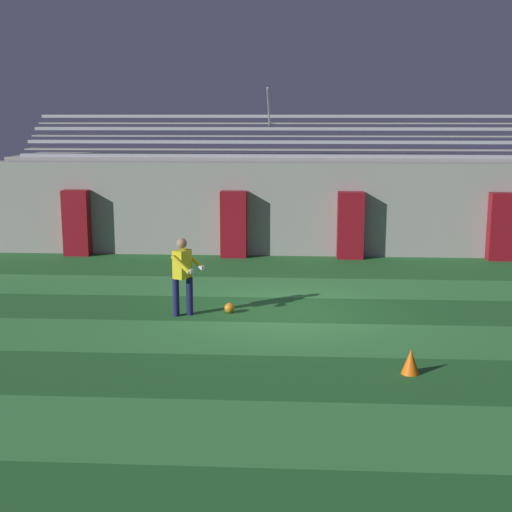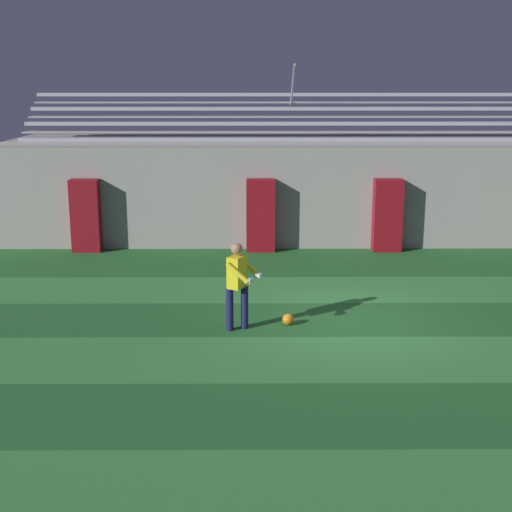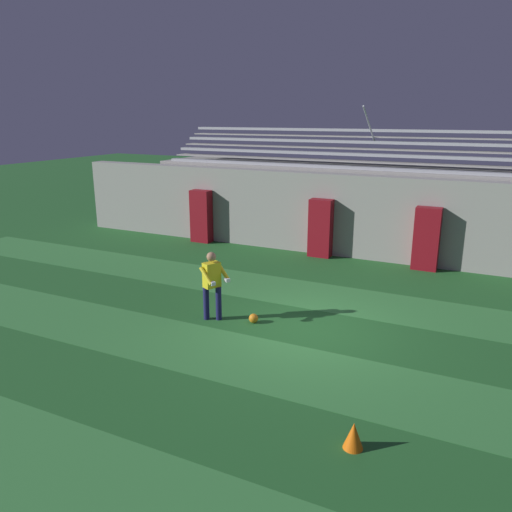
% 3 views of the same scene
% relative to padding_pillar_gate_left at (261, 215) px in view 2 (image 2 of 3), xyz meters
% --- Properties ---
extents(ground_plane, '(80.00, 80.00, 0.00)m').
position_rel_padding_pillar_gate_left_xyz_m(ground_plane, '(1.73, -5.95, -0.99)').
color(ground_plane, '#236028').
extents(turf_stripe_near, '(28.00, 2.05, 0.01)m').
position_rel_padding_pillar_gate_left_xyz_m(turf_stripe_near, '(1.73, -11.95, -0.99)').
color(turf_stripe_near, '#38843D').
rests_on(turf_stripe_near, ground).
extents(turf_stripe_mid, '(28.00, 2.05, 0.01)m').
position_rel_padding_pillar_gate_left_xyz_m(turf_stripe_mid, '(1.73, -7.85, -0.99)').
color(turf_stripe_mid, '#38843D').
rests_on(turf_stripe_mid, ground).
extents(turf_stripe_far, '(28.00, 2.05, 0.01)m').
position_rel_padding_pillar_gate_left_xyz_m(turf_stripe_far, '(1.73, -3.75, -0.99)').
color(turf_stripe_far, '#38843D').
rests_on(turf_stripe_far, ground).
extents(back_wall, '(24.00, 0.60, 2.80)m').
position_rel_padding_pillar_gate_left_xyz_m(back_wall, '(1.73, 0.55, 0.41)').
color(back_wall, '#999691').
rests_on(back_wall, ground).
extents(padding_pillar_gate_left, '(0.77, 0.44, 1.98)m').
position_rel_padding_pillar_gate_left_xyz_m(padding_pillar_gate_left, '(0.00, 0.00, 0.00)').
color(padding_pillar_gate_left, maroon).
rests_on(padding_pillar_gate_left, ground).
extents(padding_pillar_gate_right, '(0.77, 0.44, 1.98)m').
position_rel_padding_pillar_gate_left_xyz_m(padding_pillar_gate_right, '(3.47, 0.00, 0.00)').
color(padding_pillar_gate_right, maroon).
rests_on(padding_pillar_gate_right, ground).
extents(padding_pillar_far_left, '(0.77, 0.44, 1.98)m').
position_rel_padding_pillar_gate_left_xyz_m(padding_pillar_far_left, '(-4.77, 0.00, 0.00)').
color(padding_pillar_far_left, maroon).
rests_on(padding_pillar_far_left, ground).
extents(bleacher_stand, '(18.00, 3.35, 5.03)m').
position_rel_padding_pillar_gate_left_xyz_m(bleacher_stand, '(1.73, 2.54, 0.51)').
color(bleacher_stand, '#999691').
rests_on(bleacher_stand, ground).
extents(goalkeeper, '(0.70, 0.72, 1.67)m').
position_rel_padding_pillar_gate_left_xyz_m(goalkeeper, '(-0.50, -6.39, -0.04)').
color(goalkeeper, '#19194C').
rests_on(goalkeeper, ground).
extents(soccer_ball, '(0.22, 0.22, 0.22)m').
position_rel_padding_pillar_gate_left_xyz_m(soccer_ball, '(0.45, -6.15, -0.88)').
color(soccer_ball, orange).
rests_on(soccer_ball, ground).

